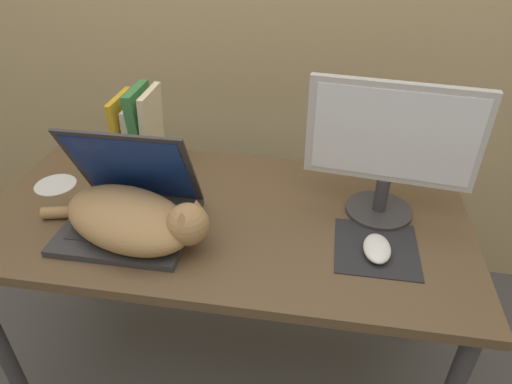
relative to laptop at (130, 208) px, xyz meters
name	(u,v)px	position (x,y,z in m)	size (l,w,h in m)	color
desk	(226,236)	(0.23, 0.08, -0.13)	(1.30, 0.64, 0.71)	brown
laptop	(130,208)	(0.00, 0.00, 0.00)	(0.32, 0.28, 0.27)	#2D2D33
cat	(134,219)	(0.03, -0.06, 0.01)	(0.48, 0.32, 0.14)	#99754C
external_monitor	(390,147)	(0.64, 0.15, 0.15)	(0.42, 0.18, 0.37)	#333338
mousepad	(376,248)	(0.63, 0.00, -0.05)	(0.20, 0.21, 0.00)	#232328
computer_mouse	(377,248)	(0.62, -0.02, -0.03)	(0.07, 0.11, 0.03)	silver
book_row	(140,132)	(-0.08, 0.29, 0.07)	(0.12, 0.16, 0.26)	gold
cd_disc	(55,185)	(-0.30, 0.14, -0.05)	(0.12, 0.12, 0.00)	silver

